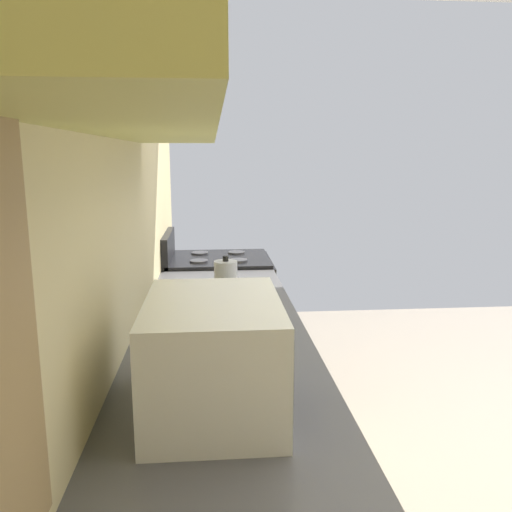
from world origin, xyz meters
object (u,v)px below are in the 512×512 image
Objects in this scene: oven_range at (219,326)px; bowl at (228,311)px; kettle at (226,278)px; microwave at (215,355)px.

oven_range reaches higher than bowl.
bowl is at bearing -180.00° from kettle.
kettle is (1.11, -0.06, -0.06)m from microwave.
oven_range is at bearing 1.25° from bowl.
bowl is at bearing -4.52° from microwave.
microwave is at bearing 175.48° from bowl.
bowl is at bearing -178.75° from oven_range.
bowl is (0.73, -0.06, -0.11)m from microwave.
oven_range is 1.27m from bowl.
bowl is 0.95× the size of kettle.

